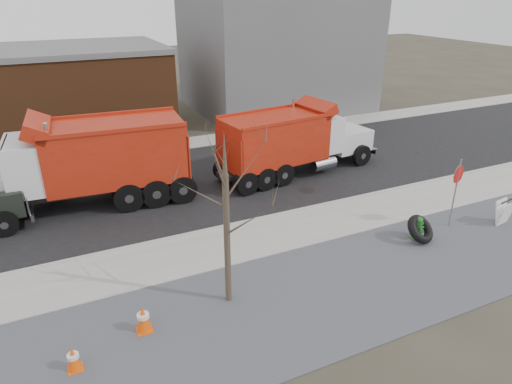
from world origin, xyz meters
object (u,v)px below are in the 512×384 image
dump_truck_red_b (84,161)px  truck_tire (420,229)px  stop_sign (457,181)px  fire_hydrant (418,229)px  sandwich_board (504,212)px  dump_truck_red_a (293,139)px

dump_truck_red_b → truck_tire: bearing=146.0°
dump_truck_red_b → stop_sign: bearing=151.8°
fire_hydrant → stop_sign: stop_sign is taller
stop_sign → sandwich_board: size_ratio=2.74×
sandwich_board → dump_truck_red_a: size_ratio=0.12×
stop_sign → sandwich_board: 2.48m
truck_tire → dump_truck_red_a: 7.88m
fire_hydrant → sandwich_board: sandwich_board is taller
truck_tire → dump_truck_red_b: bearing=141.7°
stop_sign → dump_truck_red_b: (-12.23, 7.79, 0.13)m
fire_hydrant → dump_truck_red_b: (-10.39, 8.03, 1.58)m
dump_truck_red_a → stop_sign: bearing=-76.2°
sandwich_board → dump_truck_red_b: (-14.16, 8.58, 1.47)m
fire_hydrant → stop_sign: (1.84, 0.24, 1.45)m
sandwich_board → dump_truck_red_b: dump_truck_red_b is taller
fire_hydrant → sandwich_board: bearing=2.6°
truck_tire → stop_sign: size_ratio=0.50×
truck_tire → stop_sign: 2.36m
fire_hydrant → truck_tire: (-0.04, -0.14, 0.07)m
dump_truck_red_b → dump_truck_red_a: bearing=-178.5°
truck_tire → sandwich_board: (3.81, -0.41, 0.04)m
stop_sign → dump_truck_red_a: (-2.81, 7.34, -0.12)m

